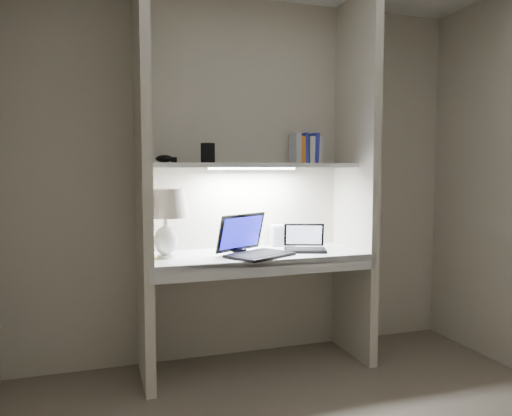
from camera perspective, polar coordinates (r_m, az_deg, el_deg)
name	(u,v)px	position (r m, az deg, el deg)	size (l,w,h in m)	color
back_wall	(245,180)	(3.53, -1.30, 3.28)	(3.20, 0.01, 2.50)	beige
alcove_panel_left	(143,181)	(3.12, -12.78, 2.98)	(0.06, 0.55, 2.50)	beige
alcove_panel_right	(356,180)	(3.56, 11.34, 3.20)	(0.06, 0.55, 2.50)	beige
desk	(257,256)	(3.32, 0.10, -5.50)	(1.40, 0.55, 0.04)	white
desk_apron	(270,268)	(3.08, 1.61, -6.85)	(1.46, 0.03, 0.10)	silver
shelf	(252,165)	(3.36, -0.41, 4.91)	(1.40, 0.36, 0.03)	silver
strip_light	(252,168)	(3.36, -0.41, 4.54)	(0.60, 0.04, 0.01)	white
table_lamp	(165,211)	(3.15, -10.33, -0.37)	(0.30, 0.30, 0.43)	white
laptop_main	(253,246)	(3.22, -0.38, -4.38)	(0.51, 0.49, 0.26)	black
laptop_netbook	(305,244)	(3.43, 5.58, -4.16)	(0.34, 0.32, 0.18)	black
speaker	(278,236)	(3.59, 2.55, -3.16)	(0.11, 0.08, 0.15)	silver
mouse	(239,250)	(3.31, -2.01, -4.83)	(0.11, 0.07, 0.04)	black
cable_coil	(292,247)	(3.51, 4.12, -4.52)	(0.09, 0.09, 0.01)	black
sticky_note	(159,258)	(3.18, -11.01, -5.63)	(0.07, 0.07, 0.00)	yellow
book_row	(305,149)	(3.60, 5.66, 6.72)	(0.20, 0.14, 0.21)	silver
shelf_box	(208,153)	(3.29, -5.53, 6.28)	(0.08, 0.05, 0.13)	black
shelf_gadget	(164,159)	(3.26, -10.43, 5.56)	(0.12, 0.08, 0.05)	black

